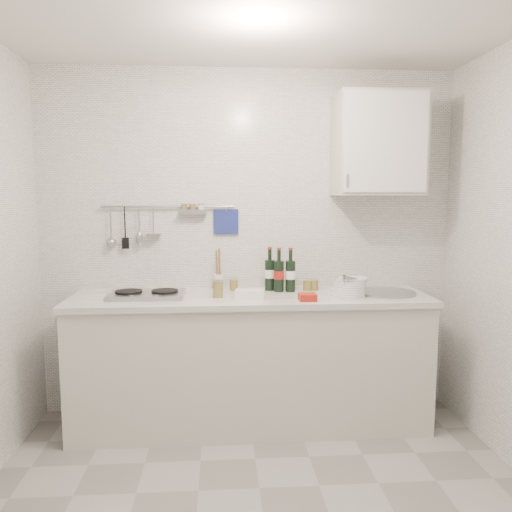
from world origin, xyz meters
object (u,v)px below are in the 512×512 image
Objects in this scene: plate_stack_hob at (145,294)px; wine_bottles at (280,270)px; wall_cabinet at (378,145)px; plate_stack_sink at (349,287)px; utensil_crock at (218,280)px.

plate_stack_hob is 0.95m from wine_bottles.
wall_cabinet reaches higher than wine_bottles.
wall_cabinet is at bearing 3.64° from plate_stack_hob.
wine_bottles is at bearing 178.18° from wall_cabinet.
wine_bottles is (-0.68, 0.02, -0.87)m from wall_cabinet.
plate_stack_sink is at bearing -142.23° from wall_cabinet.
plate_stack_hob is 0.94× the size of utensil_crock.
utensil_crock reaches higher than plate_stack_hob.
wine_bottles is at bearing 156.15° from plate_stack_sink.
utensil_crock is (-1.12, 0.11, -0.96)m from wall_cabinet.
plate_stack_hob is at bearing -156.53° from utensil_crock.
wall_cabinet is 1.91m from plate_stack_hob.
plate_stack_hob is at bearing -176.36° from wall_cabinet.
plate_stack_sink reaches higher than plate_stack_hob.
utensil_crock is at bearing 161.94° from plate_stack_sink.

